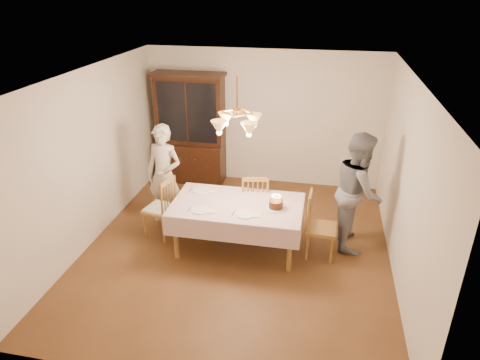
% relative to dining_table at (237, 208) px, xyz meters
% --- Properties ---
extents(ground, '(5.00, 5.00, 0.00)m').
position_rel_dining_table_xyz_m(ground, '(0.00, 0.00, -0.68)').
color(ground, '#533117').
rests_on(ground, ground).
extents(room_shell, '(5.00, 5.00, 5.00)m').
position_rel_dining_table_xyz_m(room_shell, '(0.00, 0.00, 0.90)').
color(room_shell, white).
rests_on(room_shell, ground).
extents(dining_table, '(1.90, 1.10, 0.76)m').
position_rel_dining_table_xyz_m(dining_table, '(0.00, 0.00, 0.00)').
color(dining_table, olive).
rests_on(dining_table, ground).
extents(china_hutch, '(1.38, 0.54, 2.16)m').
position_rel_dining_table_xyz_m(china_hutch, '(-1.40, 2.25, 0.36)').
color(china_hutch, black).
rests_on(china_hutch, ground).
extents(chair_far_side, '(0.51, 0.49, 1.00)m').
position_rel_dining_table_xyz_m(chair_far_side, '(0.16, 0.60, -0.24)').
color(chair_far_side, olive).
rests_on(chair_far_side, ground).
extents(chair_left_end, '(0.51, 0.52, 1.00)m').
position_rel_dining_table_xyz_m(chair_left_end, '(-1.26, 0.13, -0.23)').
color(chair_left_end, olive).
rests_on(chair_left_end, ground).
extents(chair_right_end, '(0.44, 0.46, 1.00)m').
position_rel_dining_table_xyz_m(chair_right_end, '(1.22, 0.06, -0.24)').
color(chair_right_end, olive).
rests_on(chair_right_end, ground).
extents(elderly_woman, '(0.68, 0.51, 1.68)m').
position_rel_dining_table_xyz_m(elderly_woman, '(-1.33, 0.58, 0.16)').
color(elderly_woman, beige).
rests_on(elderly_woman, ground).
extents(adult_in_grey, '(0.71, 0.90, 1.79)m').
position_rel_dining_table_xyz_m(adult_in_grey, '(1.72, 0.51, 0.21)').
color(adult_in_grey, slate).
rests_on(adult_in_grey, ground).
extents(birthday_cake, '(0.30, 0.30, 0.20)m').
position_rel_dining_table_xyz_m(birthday_cake, '(0.56, -0.02, 0.13)').
color(birthday_cake, white).
rests_on(birthday_cake, dining_table).
extents(place_setting_near_left, '(0.39, 0.25, 0.02)m').
position_rel_dining_table_xyz_m(place_setting_near_left, '(-0.45, -0.30, 0.08)').
color(place_setting_near_left, white).
rests_on(place_setting_near_left, dining_table).
extents(place_setting_near_right, '(0.40, 0.26, 0.02)m').
position_rel_dining_table_xyz_m(place_setting_near_right, '(0.19, -0.29, 0.08)').
color(place_setting_near_right, white).
rests_on(place_setting_near_right, dining_table).
extents(place_setting_far_left, '(0.41, 0.26, 0.02)m').
position_rel_dining_table_xyz_m(place_setting_far_left, '(-0.62, 0.29, 0.08)').
color(place_setting_far_left, white).
rests_on(place_setting_far_left, dining_table).
extents(chandelier, '(0.62, 0.62, 0.73)m').
position_rel_dining_table_xyz_m(chandelier, '(-0.00, -0.00, 1.29)').
color(chandelier, '#BF8C3F').
rests_on(chandelier, ground).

